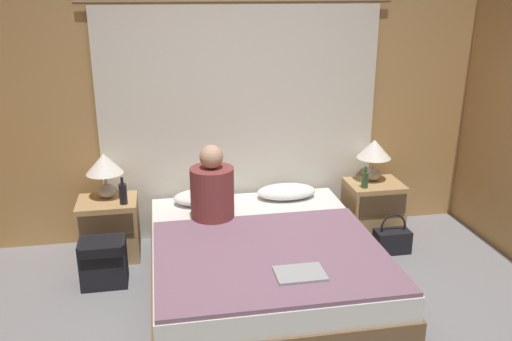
# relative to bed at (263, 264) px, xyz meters

# --- Properties ---
(wall_back) EXTENTS (4.51, 0.06, 2.50)m
(wall_back) POSITION_rel_bed_xyz_m (0.00, 1.11, 1.05)
(wall_back) COLOR tan
(wall_back) RESTS_ON ground_plane
(curtain_panel) EXTENTS (2.68, 0.02, 2.11)m
(curtain_panel) POSITION_rel_bed_xyz_m (0.00, 1.05, 0.85)
(curtain_panel) COLOR silver
(curtain_panel) RESTS_ON ground_plane
(bed) EXTENTS (1.69, 1.99, 0.41)m
(bed) POSITION_rel_bed_xyz_m (0.00, 0.00, 0.00)
(bed) COLOR brown
(bed) RESTS_ON ground_plane
(nightstand_left) EXTENTS (0.49, 0.42, 0.52)m
(nightstand_left) POSITION_rel_bed_xyz_m (-1.19, 0.75, 0.06)
(nightstand_left) COLOR tan
(nightstand_left) RESTS_ON ground_plane
(nightstand_right) EXTENTS (0.49, 0.42, 0.52)m
(nightstand_right) POSITION_rel_bed_xyz_m (1.19, 0.75, 0.06)
(nightstand_right) COLOR tan
(nightstand_right) RESTS_ON ground_plane
(lamp_left) EXTENTS (0.31, 0.31, 0.39)m
(lamp_left) POSITION_rel_bed_xyz_m (-1.19, 0.83, 0.58)
(lamp_left) COLOR #B2A899
(lamp_left) RESTS_ON nightstand_left
(lamp_right) EXTENTS (0.31, 0.31, 0.39)m
(lamp_right) POSITION_rel_bed_xyz_m (1.19, 0.83, 0.58)
(lamp_right) COLOR #B2A899
(lamp_right) RESTS_ON nightstand_right
(pillow_left) EXTENTS (0.53, 0.31, 0.12)m
(pillow_left) POSITION_rel_bed_xyz_m (-0.37, 0.80, 0.27)
(pillow_left) COLOR white
(pillow_left) RESTS_ON bed
(pillow_right) EXTENTS (0.53, 0.31, 0.12)m
(pillow_right) POSITION_rel_bed_xyz_m (0.37, 0.80, 0.27)
(pillow_right) COLOR white
(pillow_right) RESTS_ON bed
(blanket_on_bed) EXTENTS (1.63, 1.36, 0.03)m
(blanket_on_bed) POSITION_rel_bed_xyz_m (0.00, -0.28, 0.22)
(blanket_on_bed) COLOR slate
(blanket_on_bed) RESTS_ON bed
(person_left_in_bed) EXTENTS (0.35, 0.35, 0.63)m
(person_left_in_bed) POSITION_rel_bed_xyz_m (-0.33, 0.44, 0.47)
(person_left_in_bed) COLOR brown
(person_left_in_bed) RESTS_ON bed
(beer_bottle_on_left_stand) EXTENTS (0.07, 0.07, 0.23)m
(beer_bottle_on_left_stand) POSITION_rel_bed_xyz_m (-1.05, 0.66, 0.40)
(beer_bottle_on_left_stand) COLOR black
(beer_bottle_on_left_stand) RESTS_ON nightstand_left
(beer_bottle_on_right_stand) EXTENTS (0.06, 0.06, 0.20)m
(beer_bottle_on_right_stand) POSITION_rel_bed_xyz_m (1.05, 0.66, 0.39)
(beer_bottle_on_right_stand) COLOR #2D4C28
(beer_bottle_on_right_stand) RESTS_ON nightstand_right
(laptop_on_bed) EXTENTS (0.32, 0.23, 0.02)m
(laptop_on_bed) POSITION_rel_bed_xyz_m (0.12, -0.61, 0.25)
(laptop_on_bed) COLOR #9EA0A5
(laptop_on_bed) RESTS_ON blanket_on_bed
(backpack_on_floor) EXTENTS (0.35, 0.27, 0.38)m
(backpack_on_floor) POSITION_rel_bed_xyz_m (-1.21, 0.27, 0.01)
(backpack_on_floor) COLOR black
(backpack_on_floor) RESTS_ON ground_plane
(handbag_on_floor) EXTENTS (0.31, 0.17, 0.36)m
(handbag_on_floor) POSITION_rel_bed_xyz_m (1.23, 0.38, -0.09)
(handbag_on_floor) COLOR black
(handbag_on_floor) RESTS_ON ground_plane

